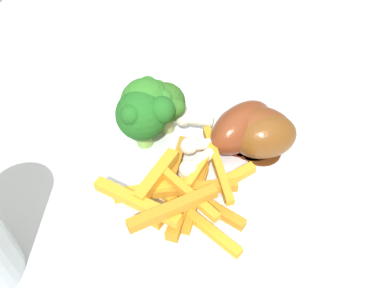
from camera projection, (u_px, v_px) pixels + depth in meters
dining_table at (180, 202)px, 0.55m from camera, size 0.95×0.73×0.72m
dinner_plate at (192, 160)px, 0.44m from camera, size 0.28×0.28×0.01m
broccoli_floret_front at (143, 115)px, 0.41m from camera, size 0.06×0.06×0.07m
broccoli_floret_middle at (164, 105)px, 0.43m from camera, size 0.05×0.05×0.06m
broccoli_floret_back at (150, 102)px, 0.43m from camera, size 0.06×0.06×0.07m
carrot_fries_pile at (184, 189)px, 0.39m from camera, size 0.15×0.15×0.04m
chicken_drumstick_near at (252, 126)px, 0.43m from camera, size 0.06×0.13×0.05m
chicken_drumstick_far at (238, 131)px, 0.42m from camera, size 0.12×0.10×0.05m
chicken_drumstick_extra at (259, 137)px, 0.42m from camera, size 0.07×0.13×0.05m
fork at (280, 42)px, 0.60m from camera, size 0.11×0.17×0.00m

